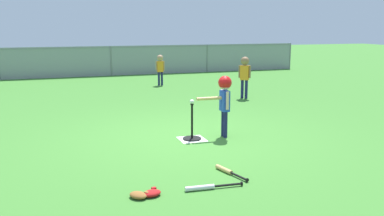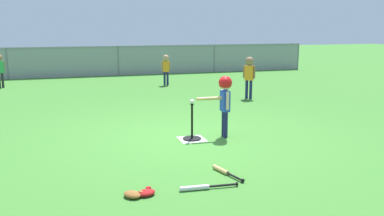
{
  "view_description": "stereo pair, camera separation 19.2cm",
  "coord_description": "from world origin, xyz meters",
  "px_view_note": "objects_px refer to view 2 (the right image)",
  "views": [
    {
      "loc": [
        -2.11,
        -6.55,
        1.92
      ],
      "look_at": [
        0.06,
        -0.17,
        0.55
      ],
      "focal_mm": 37.99,
      "sensor_mm": 36.0,
      "label": 1
    },
    {
      "loc": [
        -1.92,
        -6.61,
        1.92
      ],
      "look_at": [
        0.06,
        -0.17,
        0.55
      ],
      "focal_mm": 37.99,
      "sensor_mm": 36.0,
      "label": 2
    }
  ],
  "objects_px": {
    "fielder_deep_left": "(0,66)",
    "fielder_near_right": "(166,66)",
    "glove_near_bats": "(133,194)",
    "batter_child": "(225,94)",
    "spare_bat_wood": "(224,171)",
    "spare_bat_silver": "(201,187)",
    "glove_by_plate": "(146,193)",
    "batting_tee": "(192,134)",
    "baseball_on_tee": "(192,102)",
    "fielder_deep_center": "(249,72)"
  },
  "relations": [
    {
      "from": "fielder_deep_left",
      "to": "fielder_near_right",
      "type": "height_order",
      "value": "fielder_deep_left"
    },
    {
      "from": "fielder_deep_left",
      "to": "glove_near_bats",
      "type": "bearing_deg",
      "value": -74.46
    },
    {
      "from": "batter_child",
      "to": "fielder_deep_left",
      "type": "height_order",
      "value": "batter_child"
    },
    {
      "from": "fielder_near_right",
      "to": "spare_bat_wood",
      "type": "relative_size",
      "value": 1.62
    },
    {
      "from": "batter_child",
      "to": "fielder_deep_left",
      "type": "relative_size",
      "value": 1.02
    },
    {
      "from": "spare_bat_silver",
      "to": "glove_by_plate",
      "type": "relative_size",
      "value": 2.83
    },
    {
      "from": "batting_tee",
      "to": "fielder_deep_left",
      "type": "xyz_separation_m",
      "value": [
        -3.99,
        7.37,
        0.58
      ]
    },
    {
      "from": "fielder_deep_left",
      "to": "batting_tee",
      "type": "bearing_deg",
      "value": -61.58
    },
    {
      "from": "batting_tee",
      "to": "glove_by_plate",
      "type": "relative_size",
      "value": 2.45
    },
    {
      "from": "batting_tee",
      "to": "glove_near_bats",
      "type": "relative_size",
      "value": 2.29
    },
    {
      "from": "batter_child",
      "to": "glove_near_bats",
      "type": "height_order",
      "value": "batter_child"
    },
    {
      "from": "batting_tee",
      "to": "spare_bat_wood",
      "type": "xyz_separation_m",
      "value": [
        -0.08,
        -1.7,
        -0.07
      ]
    },
    {
      "from": "glove_near_bats",
      "to": "spare_bat_wood",
      "type": "bearing_deg",
      "value": 17.84
    },
    {
      "from": "baseball_on_tee",
      "to": "fielder_near_right",
      "type": "height_order",
      "value": "fielder_near_right"
    },
    {
      "from": "glove_by_plate",
      "to": "baseball_on_tee",
      "type": "bearing_deg",
      "value": 60.26
    },
    {
      "from": "spare_bat_wood",
      "to": "fielder_deep_center",
      "type": "bearing_deg",
      "value": 61.85
    },
    {
      "from": "fielder_deep_left",
      "to": "spare_bat_silver",
      "type": "height_order",
      "value": "fielder_deep_left"
    },
    {
      "from": "spare_bat_wood",
      "to": "batter_child",
      "type": "bearing_deg",
      "value": 68.35
    },
    {
      "from": "fielder_near_right",
      "to": "spare_bat_wood",
      "type": "xyz_separation_m",
      "value": [
        -1.17,
        -8.12,
        -0.61
      ]
    },
    {
      "from": "baseball_on_tee",
      "to": "glove_by_plate",
      "type": "bearing_deg",
      "value": -119.74
    },
    {
      "from": "spare_bat_silver",
      "to": "glove_by_plate",
      "type": "xyz_separation_m",
      "value": [
        -0.65,
        0.03,
        0.01
      ]
    },
    {
      "from": "spare_bat_wood",
      "to": "batting_tee",
      "type": "bearing_deg",
      "value": 87.16
    },
    {
      "from": "fielder_deep_left",
      "to": "glove_near_bats",
      "type": "xyz_separation_m",
      "value": [
        2.63,
        -9.47,
        -0.64
      ]
    },
    {
      "from": "fielder_deep_left",
      "to": "glove_near_bats",
      "type": "relative_size",
      "value": 3.89
    },
    {
      "from": "fielder_deep_left",
      "to": "glove_near_bats",
      "type": "distance_m",
      "value": 9.85
    },
    {
      "from": "baseball_on_tee",
      "to": "fielder_deep_left",
      "type": "bearing_deg",
      "value": 118.42
    },
    {
      "from": "fielder_deep_center",
      "to": "spare_bat_silver",
      "type": "height_order",
      "value": "fielder_deep_center"
    },
    {
      "from": "spare_bat_silver",
      "to": "glove_near_bats",
      "type": "relative_size",
      "value": 2.64
    },
    {
      "from": "batting_tee",
      "to": "fielder_near_right",
      "type": "distance_m",
      "value": 6.54
    },
    {
      "from": "fielder_deep_left",
      "to": "fielder_near_right",
      "type": "bearing_deg",
      "value": -10.56
    },
    {
      "from": "fielder_deep_left",
      "to": "glove_near_bats",
      "type": "height_order",
      "value": "fielder_deep_left"
    },
    {
      "from": "batter_child",
      "to": "spare_bat_silver",
      "type": "distance_m",
      "value": 2.5
    },
    {
      "from": "spare_bat_silver",
      "to": "fielder_deep_center",
      "type": "bearing_deg",
      "value": 59.98
    },
    {
      "from": "glove_by_plate",
      "to": "glove_near_bats",
      "type": "xyz_separation_m",
      "value": [
        -0.16,
        -0.01,
        0.0
      ]
    },
    {
      "from": "baseball_on_tee",
      "to": "glove_near_bats",
      "type": "height_order",
      "value": "baseball_on_tee"
    },
    {
      "from": "baseball_on_tee",
      "to": "batter_child",
      "type": "height_order",
      "value": "batter_child"
    },
    {
      "from": "spare_bat_wood",
      "to": "glove_by_plate",
      "type": "relative_size",
      "value": 2.42
    },
    {
      "from": "batting_tee",
      "to": "spare_bat_silver",
      "type": "height_order",
      "value": "batting_tee"
    },
    {
      "from": "baseball_on_tee",
      "to": "fielder_deep_center",
      "type": "distance_m",
      "value": 4.26
    },
    {
      "from": "batting_tee",
      "to": "fielder_deep_center",
      "type": "xyz_separation_m",
      "value": [
        2.62,
        3.36,
        0.62
      ]
    },
    {
      "from": "spare_bat_wood",
      "to": "glove_by_plate",
      "type": "height_order",
      "value": "glove_by_plate"
    },
    {
      "from": "spare_bat_silver",
      "to": "spare_bat_wood",
      "type": "distance_m",
      "value": 0.63
    },
    {
      "from": "spare_bat_silver",
      "to": "fielder_deep_left",
      "type": "bearing_deg",
      "value": 109.92
    },
    {
      "from": "batter_child",
      "to": "fielder_deep_center",
      "type": "bearing_deg",
      "value": 58.89
    },
    {
      "from": "batting_tee",
      "to": "fielder_near_right",
      "type": "height_order",
      "value": "fielder_near_right"
    },
    {
      "from": "fielder_near_right",
      "to": "fielder_deep_center",
      "type": "height_order",
      "value": "fielder_deep_center"
    },
    {
      "from": "fielder_deep_center",
      "to": "glove_by_plate",
      "type": "relative_size",
      "value": 4.39
    },
    {
      "from": "fielder_deep_center",
      "to": "glove_by_plate",
      "type": "xyz_separation_m",
      "value": [
        -3.82,
        -5.46,
        -0.68
      ]
    },
    {
      "from": "batter_child",
      "to": "spare_bat_wood",
      "type": "relative_size",
      "value": 1.75
    },
    {
      "from": "batting_tee",
      "to": "baseball_on_tee",
      "type": "xyz_separation_m",
      "value": [
        -0.0,
        0.0,
        0.57
      ]
    }
  ]
}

